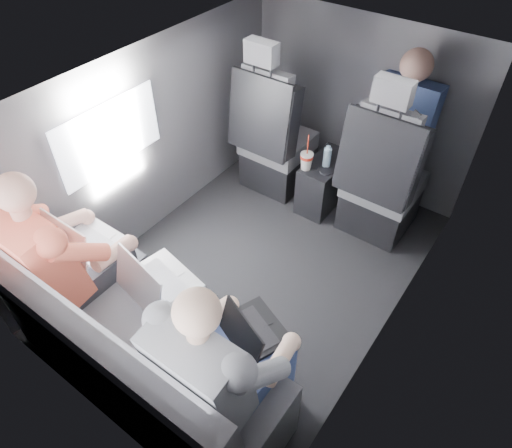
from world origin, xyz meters
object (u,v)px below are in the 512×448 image
Objects in this scene: soda_cup at (306,160)px; passenger_front_right at (402,124)px; laptop_silver at (155,281)px; laptop_black at (252,330)px; laptop_white at (84,243)px; front_seat_left at (274,144)px; passenger_rear_right at (223,366)px; center_console at (324,183)px; rear_bench at (136,357)px; passenger_rear_left at (68,258)px; front_seat_right at (380,186)px; water_bottle at (327,157)px.

passenger_front_right is at bearing 37.65° from soda_cup.
laptop_black is (0.55, 0.05, -0.01)m from laptop_silver.
passenger_front_right is (0.96, 1.94, 0.12)m from laptop_white.
front_seat_left is 1.05× the size of passenger_rear_right.
center_console is 1.74m from laptop_silver.
rear_bench is (0.45, -1.90, -0.09)m from front_seat_left.
passenger_front_right is at bearing 79.08° from rear_bench.
passenger_front_right reaches higher than center_console.
center_console is 1.97m from passenger_rear_left.
rear_bench is 1.30× the size of passenger_rear_left.
passenger_front_right is at bearing 65.36° from passenger_rear_left.
center_console is 0.30× the size of rear_bench.
front_seat_right is at bearing 91.95° from passenger_rear_right.
passenger_front_right is at bearing 16.57° from front_seat_left.
front_seat_right reaches higher than laptop_black.
front_seat_left is 0.40m from soda_cup.
laptop_white is (-0.54, 0.22, 0.33)m from rear_bench.
laptop_black is 0.30× the size of passenger_rear_right.
rear_bench is at bearing -148.75° from laptop_black.
soda_cup is at bearing -166.57° from front_seat_right.
front_seat_left reaches higher than center_console.
front_seat_right is 0.44m from passenger_front_right.
passenger_rear_right is at bearing -61.97° from front_seat_left.
laptop_black is (0.49, -1.59, 0.15)m from water_bottle.
laptop_silver is at bearing 164.20° from passenger_rear_right.
laptop_silver is (-0.05, 0.25, 0.33)m from rear_bench.
rear_bench is at bearing -76.69° from front_seat_left.
passenger_rear_left is 1.45× the size of passenger_front_right.
laptop_white is 0.12m from passenger_rear_left.
front_seat_left is at bearing 120.96° from laptop_black.
front_seat_right is at bearing 61.53° from passenger_rear_left.
soda_cup is 1.53m from laptop_silver.
center_console is at bearing 105.49° from passenger_rear_right.
water_bottle is at bearing 49.15° from soda_cup.
front_seat_right is 3.19× the size of laptop_silver.
passenger_rear_left reaches higher than water_bottle.
passenger_front_right is (0.50, 0.38, 0.28)m from soda_cup.
passenger_rear_right is (0.00, -0.21, -0.00)m from laptop_black.
laptop_silver is (-0.07, -1.64, 0.16)m from water_bottle.
passenger_rear_right is at bearing -15.80° from laptop_silver.
passenger_rear_right is at bearing -74.51° from center_console.
water_bottle is 0.42× the size of laptop_silver.
laptop_silver is (-0.05, -1.69, 0.43)m from center_console.
passenger_rear_right is (0.96, -1.81, 0.22)m from front_seat_left.
soda_cup is (-0.53, -0.13, 0.07)m from front_seat_right.
front_seat_right reaches higher than laptop_white.
laptop_silver is (0.50, 0.04, -0.00)m from laptop_white.
passenger_rear_right is 2.07m from passenger_front_right.
passenger_front_right is (0.95, 2.06, 0.12)m from passenger_rear_left.
passenger_rear_right is (0.56, -0.16, -0.01)m from laptop_silver.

